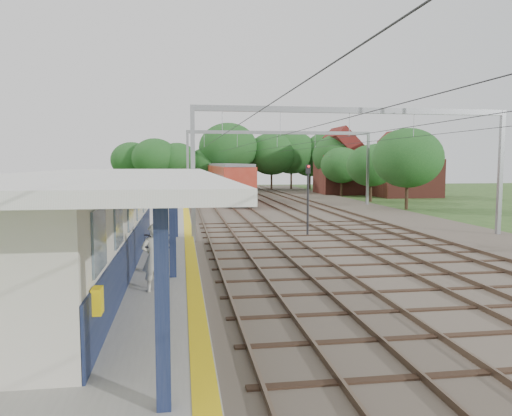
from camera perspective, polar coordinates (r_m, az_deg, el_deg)
ground at (r=12.58m, az=19.03°, el=-14.24°), size 160.00×160.00×0.00m
ballast_bed at (r=41.80m, az=4.78°, el=-0.37°), size 18.00×90.00×0.10m
platform at (r=24.87m, az=-12.85°, el=-4.04°), size 5.00×52.00×0.35m
yellow_stripe at (r=24.78m, az=-7.65°, el=-3.57°), size 0.45×52.00×0.01m
station_building at (r=17.91m, az=-19.05°, el=-1.74°), size 3.41×18.00×3.40m
canopy at (r=16.63m, az=-16.08°, el=3.35°), size 6.40×20.00×3.44m
rail_tracks at (r=41.29m, az=1.40°, el=-0.25°), size 11.80×88.00×0.15m
catenary_system at (r=36.90m, az=5.61°, el=7.37°), size 17.22×88.00×7.00m
tree_band at (r=68.26m, az=-0.58°, el=5.92°), size 31.72×30.88×8.82m
house_near at (r=62.44m, az=16.72°, el=3.99°), size 7.00×6.12×7.89m
house_far at (r=66.11m, az=10.57°, el=4.39°), size 8.00×6.12×8.66m
person at (r=14.96m, az=-11.58°, el=-5.57°), size 0.82×0.63×2.01m
bicycle at (r=22.42m, az=-11.19°, el=-3.31°), size 1.68×0.74×0.98m
train at (r=61.53m, az=-3.78°, el=3.41°), size 2.95×36.69×3.87m
signal_post at (r=27.80m, az=5.95°, el=1.74°), size 0.31×0.28×4.00m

